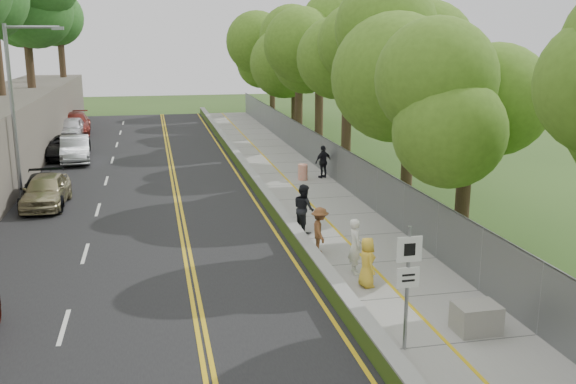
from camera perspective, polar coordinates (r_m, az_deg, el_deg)
name	(u,v)px	position (r m, az deg, el deg)	size (l,w,h in m)	color
ground	(329,305)	(18.53, 3.69, -10.01)	(140.00, 140.00, 0.00)	#33511E
road	(141,192)	(32.20, -12.97, -0.04)	(11.20, 66.00, 0.04)	black
sidewalk	(299,185)	(32.99, 0.95, 0.64)	(4.20, 66.00, 0.05)	gray
jersey_barrier	(254,182)	(32.51, -3.00, 0.92)	(0.42, 66.00, 0.60)	#84D629
chainlink_fence	(338,165)	(33.32, 4.49, 2.44)	(0.04, 66.00, 2.00)	slate
trees_fenceside	(385,46)	(33.44, 8.64, 12.72)	(7.00, 66.00, 14.00)	#578624
streetlight	(18,102)	(31.01, -22.91, 7.40)	(2.52, 0.22, 8.00)	gray
signpost	(408,275)	(15.49, 10.61, -7.25)	(0.62, 0.09, 3.10)	gray
construction_barrel	(303,172)	(33.95, 1.32, 1.78)	(0.51, 0.51, 0.84)	#ED4723
concrete_block	(476,318)	(17.39, 16.39, -10.69)	(1.12, 0.84, 0.74)	gray
car_3	(43,191)	(30.81, -20.92, 0.10)	(1.86, 4.58, 1.33)	black
car_4	(46,190)	(30.50, -20.71, 0.13)	(1.74, 4.34, 1.48)	tan
car_5	(75,149)	(41.03, -18.40, 3.64)	(1.65, 4.73, 1.56)	#9A9EA1
car_6	(65,147)	(42.64, -19.19, 3.82)	(2.32, 5.03, 1.40)	black
car_7	(75,124)	(52.84, -18.44, 5.77)	(2.33, 5.74, 1.66)	maroon
car_8	(71,129)	(50.23, -18.76, 5.37)	(1.94, 4.83, 1.65)	white
painter_0	(367,262)	(19.56, 7.03, -6.21)	(0.75, 0.49, 1.54)	yellow
painter_1	(355,246)	(20.54, 6.00, -4.81)	(0.66, 0.43, 1.81)	white
painter_2	(304,208)	(24.70, 1.41, -1.47)	(0.92, 0.72, 1.90)	black
painter_3	(320,230)	(22.36, 2.85, -3.43)	(1.06, 0.61, 1.65)	brown
person_far	(323,162)	(34.43, 3.16, 2.71)	(1.03, 0.43, 1.76)	black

